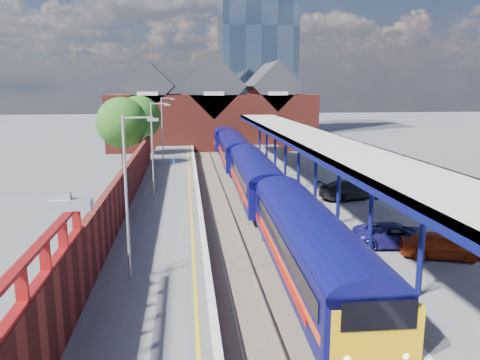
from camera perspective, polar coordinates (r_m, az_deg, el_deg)
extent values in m
plane|color=#5B5B5E|center=(44.46, -1.35, -0.53)|extent=(240.00, 240.00, 0.00)
cube|color=#473D33|center=(34.78, 0.18, -3.84)|extent=(6.00, 76.00, 0.06)
cube|color=slate|center=(34.57, -3.48, -3.80)|extent=(0.07, 76.00, 0.14)
cube|color=slate|center=(34.67, -1.10, -3.73)|extent=(0.07, 76.00, 0.14)
cube|color=slate|center=(34.85, 1.46, -3.65)|extent=(0.07, 76.00, 0.14)
cube|color=slate|center=(35.08, 3.79, -3.58)|extent=(0.07, 76.00, 0.14)
cube|color=#565659|center=(34.46, -8.95, -3.31)|extent=(5.00, 76.00, 1.00)
cube|color=#565659|center=(35.85, 9.76, -2.77)|extent=(6.00, 76.00, 1.00)
cube|color=silver|center=(34.31, -5.05, -2.38)|extent=(0.30, 76.00, 0.05)
cube|color=silver|center=(35.03, 5.31, -2.09)|extent=(0.30, 76.00, 0.05)
cube|color=yellow|center=(34.30, -6.05, -2.43)|extent=(0.14, 76.00, 0.01)
cube|color=#0B0B4F|center=(22.04, 8.25, -7.92)|extent=(3.21, 16.07, 2.50)
cube|color=#0B0B4F|center=(21.66, 8.34, -4.79)|extent=(3.21, 16.07, 0.60)
cube|color=#0B0B4F|center=(37.79, 1.84, 0.30)|extent=(3.21, 16.07, 2.50)
cube|color=#0B0B4F|center=(37.57, 1.85, 2.17)|extent=(3.21, 16.07, 0.60)
cube|color=#0B0B4F|center=(54.06, -0.75, 3.63)|extent=(3.21, 16.07, 2.50)
cube|color=#0B0B4F|center=(53.90, -0.76, 4.95)|extent=(3.21, 16.07, 0.60)
cube|color=#0B0B4F|center=(70.48, -2.15, 5.42)|extent=(3.21, 16.07, 2.50)
cube|color=#0B0B4F|center=(70.36, -2.15, 6.43)|extent=(3.21, 16.07, 0.60)
cube|color=black|center=(45.68, -1.45, 2.79)|extent=(0.04, 60.54, 0.70)
cube|color=#EB410F|center=(45.80, -1.46, 1.80)|extent=(0.03, 55.27, 0.30)
cube|color=#AC0C0B|center=(45.84, -1.47, 1.49)|extent=(0.03, 55.27, 0.30)
cube|color=#F2B20C|center=(15.27, 16.21, -18.21)|extent=(2.83, 0.37, 2.10)
cube|color=black|center=(14.80, 16.55, -15.52)|extent=(2.30, 0.22, 0.90)
cube|color=black|center=(17.83, 12.93, -18.63)|extent=(2.00, 2.40, 0.60)
cube|color=black|center=(76.20, -2.47, 4.65)|extent=(2.00, 2.40, 0.60)
cylinder|color=#0F1358|center=(19.59, 21.26, -7.37)|extent=(0.24, 0.24, 4.20)
cylinder|color=#0F1358|center=(23.92, 15.72, -3.69)|extent=(0.24, 0.24, 4.20)
cylinder|color=#0F1358|center=(28.47, 11.94, -1.14)|extent=(0.24, 0.24, 4.20)
cylinder|color=#0F1358|center=(33.15, 9.22, 0.71)|extent=(0.24, 0.24, 4.20)
cylinder|color=#0F1358|center=(37.91, 7.17, 2.09)|extent=(0.24, 0.24, 4.20)
cylinder|color=#0F1358|center=(42.72, 5.59, 3.16)|extent=(0.24, 0.24, 4.20)
cylinder|color=#0F1358|center=(47.58, 4.32, 4.01)|extent=(0.24, 0.24, 4.20)
cylinder|color=#0F1358|center=(52.46, 3.28, 4.70)|extent=(0.24, 0.24, 4.20)
cylinder|color=#0F1358|center=(57.36, 2.42, 5.28)|extent=(0.24, 0.24, 4.20)
cube|color=beige|center=(36.78, 8.39, 5.31)|extent=(4.50, 52.00, 0.25)
cube|color=#0F1358|center=(36.30, 5.09, 5.07)|extent=(0.20, 52.00, 0.55)
cube|color=#0F1358|center=(37.41, 11.58, 5.07)|extent=(0.20, 52.00, 0.55)
cube|color=#A5A8AA|center=(5.79, -25.71, -1.91)|extent=(1.20, 0.08, 0.08)
cube|color=#A5A8AA|center=(5.64, -19.86, -2.81)|extent=(0.45, 0.18, 0.12)
cylinder|color=#A5A8AA|center=(20.03, -13.66, -2.33)|extent=(0.12, 0.12, 7.00)
cube|color=#A5A8AA|center=(19.46, -12.36, 7.48)|extent=(1.20, 0.08, 0.08)
cube|color=#A5A8AA|center=(19.42, -10.57, 7.24)|extent=(0.45, 0.18, 0.12)
cylinder|color=#A5A8AA|center=(35.72, -10.63, 3.69)|extent=(0.12, 0.12, 7.00)
cube|color=#A5A8AA|center=(35.40, -9.85, 9.18)|extent=(1.20, 0.08, 0.08)
cube|color=#A5A8AA|center=(35.38, -8.87, 9.05)|extent=(0.45, 0.18, 0.12)
cylinder|color=#A5A8AA|center=(51.60, -9.45, 6.02)|extent=(0.12, 0.12, 7.00)
cube|color=#A5A8AA|center=(51.38, -8.90, 9.82)|extent=(1.20, 0.08, 0.08)
cube|color=#A5A8AA|center=(51.36, -8.22, 9.73)|extent=(0.45, 0.18, 0.12)
cylinder|color=#A5A8AA|center=(37.97, -8.05, 0.78)|extent=(0.08, 0.08, 2.50)
cube|color=#0C194C|center=(37.79, -8.10, 2.34)|extent=(0.55, 0.06, 0.35)
cube|color=maroon|center=(28.44, -14.77, -2.73)|extent=(0.35, 50.00, 2.80)
cube|color=maroon|center=(11.92, -26.80, -11.17)|extent=(0.30, 15.00, 0.12)
cube|color=maroon|center=(12.30, -26.39, -15.28)|extent=(0.30, 15.00, 0.12)
cube|color=maroon|center=(12.98, -25.09, -11.58)|extent=(0.30, 0.12, 1.00)
cube|color=maroon|center=(14.76, -22.66, -8.64)|extent=(0.30, 0.12, 1.00)
cube|color=maroon|center=(16.58, -20.80, -6.32)|extent=(0.30, 0.12, 1.00)
cube|color=maroon|center=(18.45, -19.32, -4.47)|extent=(0.30, 0.12, 1.00)
cube|color=maroon|center=(71.63, -3.46, 7.19)|extent=(30.00, 12.00, 8.00)
cube|color=#232328|center=(71.51, -10.87, 11.18)|extent=(7.13, 12.00, 7.13)
cube|color=#232328|center=(71.44, -3.51, 11.35)|extent=(9.16, 12.00, 9.16)
cube|color=#232328|center=(72.50, 3.75, 11.35)|extent=(7.13, 12.00, 7.13)
cube|color=beige|center=(65.48, -11.21, 10.29)|extent=(2.80, 0.15, 0.50)
cube|color=beige|center=(65.41, -3.20, 10.49)|extent=(2.80, 0.15, 0.50)
cube|color=beige|center=(66.57, 4.69, 10.48)|extent=(2.80, 0.15, 0.50)
cube|color=#435B73|center=(95.00, 1.97, 17.88)|extent=(14.00, 14.00, 40.00)
cylinder|color=#382314|center=(50.26, -14.03, 2.83)|extent=(0.44, 0.44, 4.00)
sphere|color=#214B14|center=(49.89, -14.22, 6.81)|extent=(5.20, 5.20, 5.20)
sphere|color=#214B14|center=(49.35, -13.33, 5.99)|extent=(3.20, 3.20, 3.20)
cylinder|color=#382314|center=(58.03, -12.07, 4.01)|extent=(0.44, 0.44, 4.00)
sphere|color=#214B14|center=(57.71, -12.21, 7.46)|extent=(5.20, 5.20, 5.20)
sphere|color=#214B14|center=(57.19, -11.42, 6.76)|extent=(3.20, 3.20, 3.20)
imported|color=maroon|center=(24.65, 23.25, -7.29)|extent=(4.05, 2.54, 1.29)
imported|color=black|center=(35.22, 13.41, -1.16)|extent=(5.11, 2.87, 1.40)
imported|color=navy|center=(25.55, 18.55, -6.39)|extent=(4.61, 2.67, 1.21)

